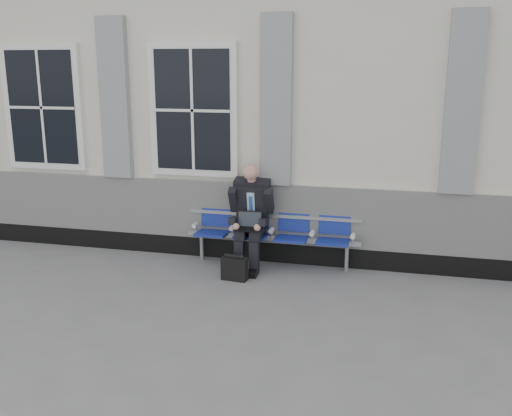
# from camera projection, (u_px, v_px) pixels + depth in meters

# --- Properties ---
(ground) EXTENTS (70.00, 70.00, 0.00)m
(ground) POSITION_uv_depth(u_px,v_px,m) (136.00, 287.00, 7.65)
(ground) COLOR slate
(ground) RESTS_ON ground
(station_building) EXTENTS (14.40, 4.40, 4.49)m
(station_building) POSITION_uv_depth(u_px,v_px,m) (212.00, 103.00, 10.39)
(station_building) COLOR silver
(station_building) RESTS_ON ground
(bench) EXTENTS (2.60, 0.47, 0.91)m
(bench) POSITION_uv_depth(u_px,v_px,m) (273.00, 229.00, 8.40)
(bench) COLOR #9EA0A3
(bench) RESTS_ON ground
(businessman) EXTENTS (0.65, 0.87, 1.53)m
(businessman) POSITION_uv_depth(u_px,v_px,m) (251.00, 213.00, 8.27)
(businessman) COLOR black
(businessman) RESTS_ON ground
(briefcase) EXTENTS (0.37, 0.18, 0.37)m
(briefcase) POSITION_uv_depth(u_px,v_px,m) (235.00, 268.00, 7.87)
(briefcase) COLOR black
(briefcase) RESTS_ON ground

